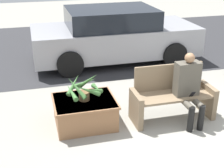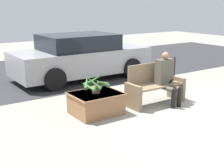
{
  "view_description": "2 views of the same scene",
  "coord_description": "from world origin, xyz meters",
  "px_view_note": "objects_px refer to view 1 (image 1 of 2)",
  "views": [
    {
      "loc": [
        -2.53,
        -3.56,
        2.86
      ],
      "look_at": [
        -1.21,
        1.39,
        0.6
      ],
      "focal_mm": 50.0,
      "sensor_mm": 36.0,
      "label": 1
    },
    {
      "loc": [
        -5.14,
        -4.37,
        2.35
      ],
      "look_at": [
        -1.38,
        1.09,
        0.63
      ],
      "focal_mm": 50.0,
      "sensor_mm": 36.0,
      "label": 2
    }
  ],
  "objects_px": {
    "bench": "(172,96)",
    "potted_plant": "(84,89)",
    "person_seated": "(189,85)",
    "parked_car": "(114,35)",
    "planter_box": "(85,111)"
  },
  "relations": [
    {
      "from": "bench",
      "to": "planter_box",
      "type": "distance_m",
      "value": 1.57
    },
    {
      "from": "planter_box",
      "to": "parked_car",
      "type": "xyz_separation_m",
      "value": [
        1.38,
        3.14,
        0.45
      ]
    },
    {
      "from": "potted_plant",
      "to": "parked_car",
      "type": "height_order",
      "value": "parked_car"
    },
    {
      "from": "parked_car",
      "to": "bench",
      "type": "bearing_deg",
      "value": -86.98
    },
    {
      "from": "person_seated",
      "to": "potted_plant",
      "type": "relative_size",
      "value": 1.95
    },
    {
      "from": "bench",
      "to": "potted_plant",
      "type": "height_order",
      "value": "bench"
    },
    {
      "from": "planter_box",
      "to": "potted_plant",
      "type": "xyz_separation_m",
      "value": [
        0.0,
        -0.0,
        0.43
      ]
    },
    {
      "from": "person_seated",
      "to": "parked_car",
      "type": "distance_m",
      "value": 3.49
    },
    {
      "from": "bench",
      "to": "person_seated",
      "type": "distance_m",
      "value": 0.38
    },
    {
      "from": "planter_box",
      "to": "potted_plant",
      "type": "bearing_deg",
      "value": -67.92
    },
    {
      "from": "bench",
      "to": "parked_car",
      "type": "bearing_deg",
      "value": 93.02
    },
    {
      "from": "bench",
      "to": "parked_car",
      "type": "xyz_separation_m",
      "value": [
        -0.17,
        3.29,
        0.28
      ]
    },
    {
      "from": "planter_box",
      "to": "potted_plant",
      "type": "relative_size",
      "value": 1.65
    },
    {
      "from": "planter_box",
      "to": "parked_car",
      "type": "height_order",
      "value": "parked_car"
    },
    {
      "from": "bench",
      "to": "person_seated",
      "type": "relative_size",
      "value": 1.18
    }
  ]
}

